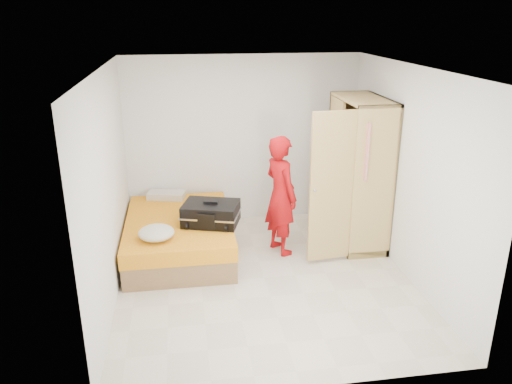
{
  "coord_description": "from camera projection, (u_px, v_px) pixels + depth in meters",
  "views": [
    {
      "loc": [
        -0.95,
        -5.5,
        3.18
      ],
      "look_at": [
        -0.04,
        0.45,
        1.0
      ],
      "focal_mm": 35.0,
      "sensor_mm": 36.0,
      "label": 1
    }
  ],
  "objects": [
    {
      "name": "bed",
      "position": [
        179.0,
        235.0,
        6.93
      ],
      "size": [
        1.42,
        2.02,
        0.5
      ],
      "color": "olive",
      "rests_on": "ground"
    },
    {
      "name": "room",
      "position": [
        265.0,
        181.0,
        5.88
      ],
      "size": [
        4.0,
        4.02,
        2.6
      ],
      "color": "beige",
      "rests_on": "ground"
    },
    {
      "name": "person",
      "position": [
        281.0,
        195.0,
        6.78
      ],
      "size": [
        0.6,
        0.71,
        1.66
      ],
      "primitive_type": "imported",
      "rotation": [
        0.0,
        0.0,
        1.96
      ],
      "color": "#B60D0B",
      "rests_on": "ground"
    },
    {
      "name": "suitcase",
      "position": [
        211.0,
        214.0,
        6.66
      ],
      "size": [
        0.86,
        0.72,
        0.32
      ],
      "rotation": [
        0.0,
        0.0,
        -0.3
      ],
      "color": "black",
      "rests_on": "bed"
    },
    {
      "name": "pillow",
      "position": [
        166.0,
        195.0,
        7.59
      ],
      "size": [
        0.6,
        0.4,
        0.1
      ],
      "primitive_type": "cube",
      "rotation": [
        0.0,
        0.0,
        -0.24
      ],
      "color": "beige",
      "rests_on": "bed"
    },
    {
      "name": "wardrobe",
      "position": [
        356.0,
        177.0,
        6.99
      ],
      "size": [
        1.17,
        1.25,
        2.1
      ],
      "color": "tan",
      "rests_on": "ground"
    },
    {
      "name": "round_cushion",
      "position": [
        156.0,
        233.0,
        6.21
      ],
      "size": [
        0.45,
        0.45,
        0.17
      ],
      "primitive_type": "ellipsoid",
      "color": "beige",
      "rests_on": "bed"
    }
  ]
}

